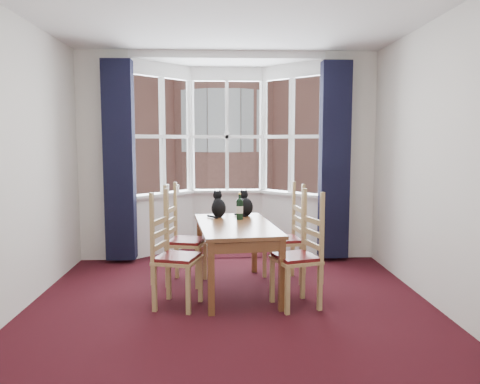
{
  "coord_description": "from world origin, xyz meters",
  "views": [
    {
      "loc": [
        -0.09,
        -4.11,
        1.62
      ],
      "look_at": [
        0.12,
        1.05,
        1.05
      ],
      "focal_mm": 35.0,
      "sensor_mm": 36.0,
      "label": 1
    }
  ],
  "objects": [
    {
      "name": "candle_tall",
      "position": [
        -0.87,
        2.6,
        0.93
      ],
      "size": [
        0.06,
        0.06,
        0.12
      ],
      "primitive_type": "cylinder",
      "color": "white",
      "rests_on": "bay_window"
    },
    {
      "name": "chair_left_far",
      "position": [
        -0.57,
        1.12,
        0.47
      ],
      "size": [
        0.48,
        0.49,
        0.92
      ],
      "color": "tan",
      "rests_on": "floor"
    },
    {
      "name": "curtain_left",
      "position": [
        -1.42,
        2.07,
        1.35
      ],
      "size": [
        0.38,
        0.22,
        2.6
      ],
      "primitive_type": "cube",
      "color": "black",
      "rests_on": "floor"
    },
    {
      "name": "ceiling",
      "position": [
        0.0,
        0.0,
        2.8
      ],
      "size": [
        4.5,
        4.5,
        0.0
      ],
      "primitive_type": "plane",
      "rotation": [
        3.14,
        0.0,
        0.0
      ],
      "color": "white",
      "rests_on": "floor"
    },
    {
      "name": "wall_near",
      "position": [
        0.0,
        -2.25,
        1.4
      ],
      "size": [
        4.0,
        0.0,
        4.0
      ],
      "primitive_type": "plane",
      "rotation": [
        -1.57,
        0.0,
        0.0
      ],
      "color": "silver",
      "rests_on": "floor"
    },
    {
      "name": "wall_right",
      "position": [
        2.0,
        0.0,
        1.4
      ],
      "size": [
        0.0,
        4.5,
        4.5
      ],
      "primitive_type": "plane",
      "rotation": [
        1.57,
        0.0,
        -1.57
      ],
      "color": "silver",
      "rests_on": "floor"
    },
    {
      "name": "wall_back_pier_right",
      "position": [
        1.65,
        2.25,
        1.4
      ],
      "size": [
        0.7,
        0.12,
        2.8
      ],
      "primitive_type": "cube",
      "color": "silver",
      "rests_on": "floor"
    },
    {
      "name": "chair_right_far",
      "position": [
        0.7,
        1.15,
        0.47
      ],
      "size": [
        0.45,
        0.47,
        0.92
      ],
      "color": "tan",
      "rests_on": "floor"
    },
    {
      "name": "wall_left",
      "position": [
        -2.0,
        0.0,
        1.4
      ],
      "size": [
        0.0,
        4.5,
        4.5
      ],
      "primitive_type": "plane",
      "rotation": [
        1.57,
        0.0,
        1.57
      ],
      "color": "silver",
      "rests_on": "floor"
    },
    {
      "name": "bay_window",
      "position": [
        0.0,
        2.75,
        1.4
      ],
      "size": [
        2.76,
        0.94,
        2.8
      ],
      "color": "white",
      "rests_on": "floor"
    },
    {
      "name": "candle_short",
      "position": [
        -0.73,
        2.63,
        0.93
      ],
      "size": [
        0.06,
        0.06,
        0.11
      ],
      "primitive_type": "cylinder",
      "color": "white",
      "rests_on": "bay_window"
    },
    {
      "name": "tenement_building",
      "position": [
        0.0,
        14.01,
        1.6
      ],
      "size": [
        18.4,
        7.8,
        15.2
      ],
      "color": "#90584A",
      "rests_on": "street"
    },
    {
      "name": "curtain_right",
      "position": [
        1.42,
        2.07,
        1.35
      ],
      "size": [
        0.38,
        0.22,
        2.6
      ],
      "primitive_type": "cube",
      "color": "black",
      "rests_on": "floor"
    },
    {
      "name": "chair_right_near",
      "position": [
        0.72,
        0.34,
        0.47
      ],
      "size": [
        0.5,
        0.52,
        0.92
      ],
      "color": "tan",
      "rests_on": "floor"
    },
    {
      "name": "dining_table",
      "position": [
        0.06,
        0.81,
        0.65
      ],
      "size": [
        0.95,
        1.53,
        0.73
      ],
      "color": "brown",
      "rests_on": "floor"
    },
    {
      "name": "wine_bottle",
      "position": [
        0.12,
        1.09,
        0.87
      ],
      "size": [
        0.08,
        0.08,
        0.3
      ],
      "color": "black",
      "rests_on": "dining_table"
    },
    {
      "name": "cat_right",
      "position": [
        0.2,
        1.37,
        0.86
      ],
      "size": [
        0.22,
        0.26,
        0.32
      ],
      "color": "black",
      "rests_on": "dining_table"
    },
    {
      "name": "wall_back_pier_left",
      "position": [
        -1.65,
        2.25,
        1.4
      ],
      "size": [
        0.7,
        0.12,
        2.8
      ],
      "primitive_type": "cube",
      "color": "silver",
      "rests_on": "floor"
    },
    {
      "name": "street",
      "position": [
        0.0,
        32.25,
        -6.0
      ],
      "size": [
        80.0,
        80.0,
        0.0
      ],
      "primitive_type": "plane",
      "color": "#333335",
      "rests_on": "ground"
    },
    {
      "name": "floor",
      "position": [
        0.0,
        0.0,
        0.0
      ],
      "size": [
        4.5,
        4.5,
        0.0
      ],
      "primitive_type": "plane",
      "color": "black",
      "rests_on": "ground"
    },
    {
      "name": "cat_left",
      "position": [
        -0.12,
        1.27,
        0.86
      ],
      "size": [
        0.21,
        0.26,
        0.33
      ],
      "color": "black",
      "rests_on": "dining_table"
    },
    {
      "name": "chair_left_near",
      "position": [
        -0.6,
        0.37,
        0.47
      ],
      "size": [
        0.5,
        0.51,
        0.92
      ],
      "color": "tan",
      "rests_on": "floor"
    }
  ]
}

